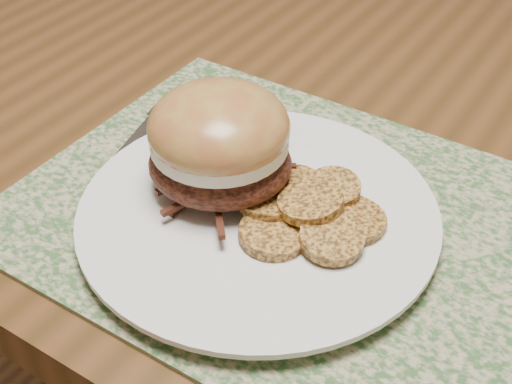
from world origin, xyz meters
TOP-DOWN VIEW (x-y plane):
  - placemat at (-0.16, -0.25)m, footprint 0.45×0.33m
  - dinner_plate at (-0.18, -0.27)m, footprint 0.26×0.26m
  - pork_sandwich at (-0.22, -0.27)m, footprint 0.14×0.14m
  - roasted_potatoes at (-0.15, -0.26)m, footprint 0.13×0.13m
  - fork at (-0.34, -0.24)m, footprint 0.05×0.16m

SIDE VIEW (x-z plane):
  - placemat at x=-0.16m, z-range 0.75..0.75m
  - fork at x=-0.34m, z-range 0.75..0.76m
  - dinner_plate at x=-0.18m, z-range 0.75..0.77m
  - roasted_potatoes at x=-0.15m, z-range 0.76..0.79m
  - pork_sandwich at x=-0.22m, z-range 0.77..0.85m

